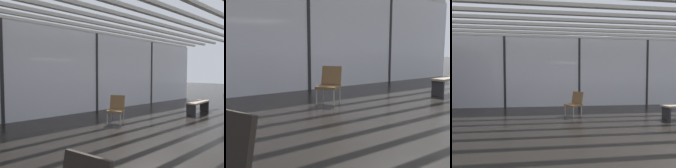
# 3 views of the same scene
# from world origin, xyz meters

# --- Properties ---
(glass_curtain_wall) EXTENTS (14.00, 0.08, 3.28)m
(glass_curtain_wall) POSITION_xyz_m (0.00, 5.20, 1.64)
(glass_curtain_wall) COLOR silver
(glass_curtain_wall) RESTS_ON ground
(window_mullion_0) EXTENTS (0.10, 0.12, 3.28)m
(window_mullion_0) POSITION_xyz_m (-3.50, 5.20, 1.64)
(window_mullion_0) COLOR black
(window_mullion_0) RESTS_ON ground
(window_mullion_1) EXTENTS (0.10, 0.12, 3.28)m
(window_mullion_1) POSITION_xyz_m (0.00, 5.20, 1.64)
(window_mullion_1) COLOR black
(window_mullion_1) RESTS_ON ground
(window_mullion_2) EXTENTS (0.10, 0.12, 3.28)m
(window_mullion_2) POSITION_xyz_m (3.50, 5.20, 1.64)
(window_mullion_2) COLOR black
(window_mullion_2) RESTS_ON ground
(ceiling_slats) EXTENTS (13.72, 6.72, 0.10)m
(ceiling_slats) POSITION_xyz_m (0.00, 1.90, 3.33)
(ceiling_slats) COLOR #B7B2A8
(ceiling_slats) RESTS_ON glass_curtain_wall
(parked_airplane) EXTENTS (12.96, 4.42, 4.42)m
(parked_airplane) POSITION_xyz_m (1.12, 9.34, 2.21)
(parked_airplane) COLOR silver
(parked_airplane) RESTS_ON ground
(lounge_chair_1) EXTENTS (0.71, 0.70, 0.87)m
(lounge_chair_1) POSITION_xyz_m (-0.57, 3.13, 0.49)
(lounge_chair_1) COLOR brown
(lounge_chair_1) RESTS_ON ground
(waiting_bench) EXTENTS (1.54, 0.56, 0.47)m
(waiting_bench) POSITION_xyz_m (3.01, 2.29, 0.36)
(waiting_bench) COLOR #7F705B
(waiting_bench) RESTS_ON ground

